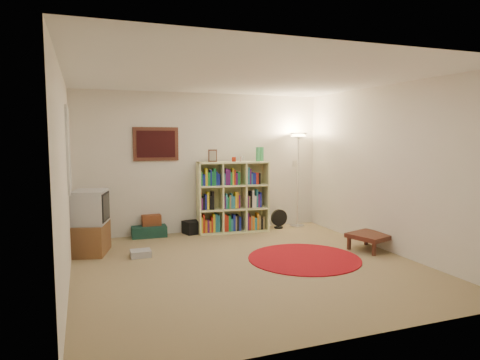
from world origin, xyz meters
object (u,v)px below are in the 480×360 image
Objects in this scene: floor_fan at (279,219)px; suitcase at (149,231)px; floor_lamp at (298,149)px; side_table at (370,236)px; bookshelf at (232,198)px; tv_stand at (91,223)px.

floor_fan is 0.60× the size of suitcase.
side_table is (0.25, -1.89, -1.28)m from floor_lamp.
suitcase is (-2.40, 0.20, -0.09)m from floor_fan.
bookshelf is at bearing -4.79° from suitcase.
suitcase is (-1.47, 0.17, -0.53)m from bookshelf.
tv_stand reaches higher than floor_fan.
tv_stand is at bearing -138.60° from suitcase.
suitcase is 0.85× the size of side_table.
floor_lamp is 3.00× the size of suitcase.
floor_lamp is at bearing 97.60° from side_table.
tv_stand is at bearing -173.73° from floor_fan.
bookshelf is at bearing 179.10° from floor_lamp.
floor_lamp reaches higher than floor_fan.
tv_stand is 1.35× the size of side_table.
bookshelf reaches higher than floor_fan.
floor_lamp is (1.32, -0.02, 0.87)m from bookshelf.
floor_fan is 1.99m from side_table.
suitcase is at bearing 54.44° from tv_stand.
tv_stand is at bearing -170.80° from floor_lamp.
tv_stand reaches higher than suitcase.
floor_lamp is at bearing -2.32° from floor_fan.
bookshelf is at bearing 29.24° from tv_stand.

